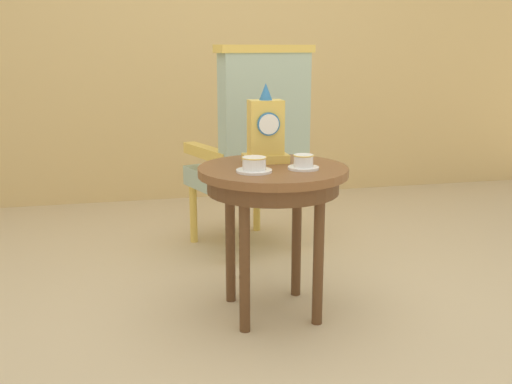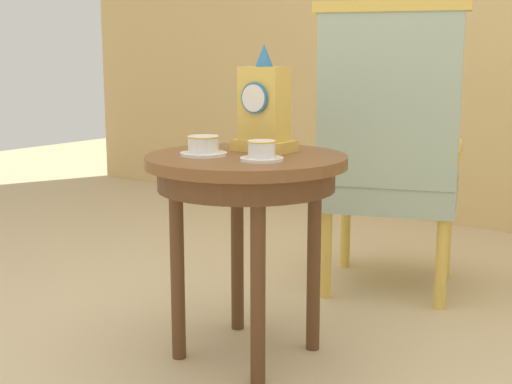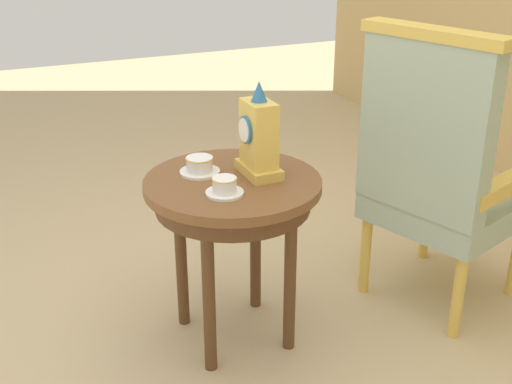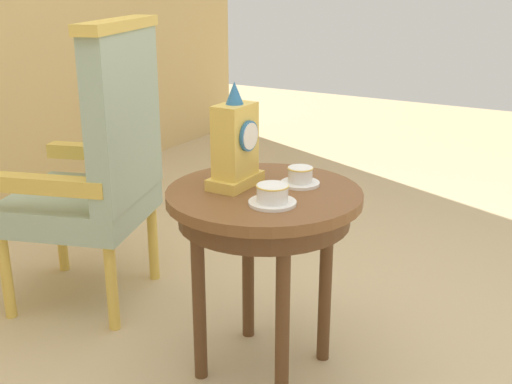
# 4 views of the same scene
# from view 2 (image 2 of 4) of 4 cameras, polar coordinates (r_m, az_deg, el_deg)

# --- Properties ---
(ground_plane) EXTENTS (10.00, 10.00, 0.00)m
(ground_plane) POSITION_cam_2_polar(r_m,az_deg,el_deg) (2.28, -0.82, -13.70)
(ground_plane) COLOR tan
(side_table) EXTENTS (0.62, 0.62, 0.65)m
(side_table) POSITION_cam_2_polar(r_m,az_deg,el_deg) (2.22, -0.76, 0.79)
(side_table) COLOR brown
(side_table) RESTS_ON ground
(teacup_left) EXTENTS (0.14, 0.14, 0.06)m
(teacup_left) POSITION_cam_2_polar(r_m,az_deg,el_deg) (2.19, -4.15, 3.64)
(teacup_left) COLOR white
(teacup_left) RESTS_ON side_table
(teacup_right) EXTENTS (0.13, 0.13, 0.06)m
(teacup_right) POSITION_cam_2_polar(r_m,az_deg,el_deg) (2.08, 0.46, 3.22)
(teacup_right) COLOR white
(teacup_right) RESTS_ON side_table
(mantel_clock) EXTENTS (0.19, 0.11, 0.34)m
(mantel_clock) POSITION_cam_2_polar(r_m,az_deg,el_deg) (2.27, 0.62, 6.62)
(mantel_clock) COLOR gold
(mantel_clock) RESTS_ON side_table
(armchair) EXTENTS (0.68, 0.68, 1.14)m
(armchair) POSITION_cam_2_polar(r_m,az_deg,el_deg) (2.84, 10.58, 3.47)
(armchair) COLOR #9EB299
(armchair) RESTS_ON ground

